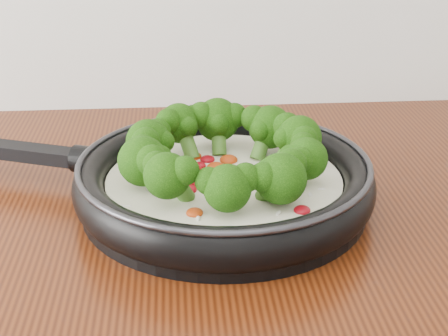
{
  "coord_description": "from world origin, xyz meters",
  "views": [
    {
      "loc": [
        -0.07,
        0.38,
        1.28
      ],
      "look_at": [
        -0.02,
        1.11,
        0.95
      ],
      "focal_mm": 53.83,
      "sensor_mm": 36.0,
      "label": 1
    }
  ],
  "objects": [
    {
      "name": "skillet",
      "position": [
        -0.02,
        1.12,
        0.94
      ],
      "size": [
        0.6,
        0.47,
        0.1
      ],
      "color": "black",
      "rests_on": "counter"
    }
  ]
}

